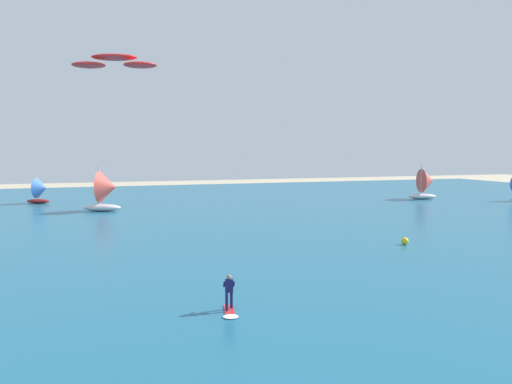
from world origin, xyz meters
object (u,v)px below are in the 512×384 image
Objects in this scene: sailboat_near_shore at (41,190)px; sailboat_outermost at (426,184)px; kite at (114,62)px; marker_buoy at (405,241)px; kitesurfer at (229,299)px; sailboat_far_right at (107,191)px.

sailboat_near_shore is 0.77× the size of sailboat_outermost.
kite is at bearing -78.34° from sailboat_near_shore.
marker_buoy is at bearing 8.17° from kite.
kitesurfer is 0.37× the size of sailboat_far_right.
sailboat_far_right is (-4.89, 39.19, 1.89)m from kitesurfer.
sailboat_far_right is at bearing -53.47° from sailboat_near_shore.
kite is 33.02m from sailboat_far_right.
kitesurfer is at bearing -59.27° from kite.
kite is at bearing 120.73° from kitesurfer.
sailboat_near_shore is 14.37m from sailboat_far_right.
sailboat_far_right reaches higher than marker_buoy.
kitesurfer is at bearing -147.69° from marker_buoy.
sailboat_far_right reaches higher than kitesurfer.
marker_buoy is at bearing -52.46° from sailboat_far_right.
kitesurfer is 0.41× the size of kite.
sailboat_outermost is (40.97, 39.33, 1.73)m from kitesurfer.
kitesurfer is 14.65m from kite.
kite is at bearing -89.37° from sailboat_far_right.
kitesurfer is 20.08m from marker_buoy.
sailboat_near_shore reaches higher than marker_buoy.
kite reaches higher than marker_buoy.
kite is 24.81m from marker_buoy.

